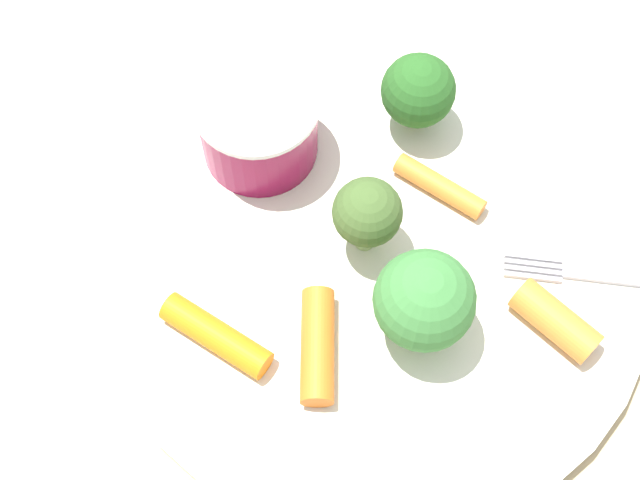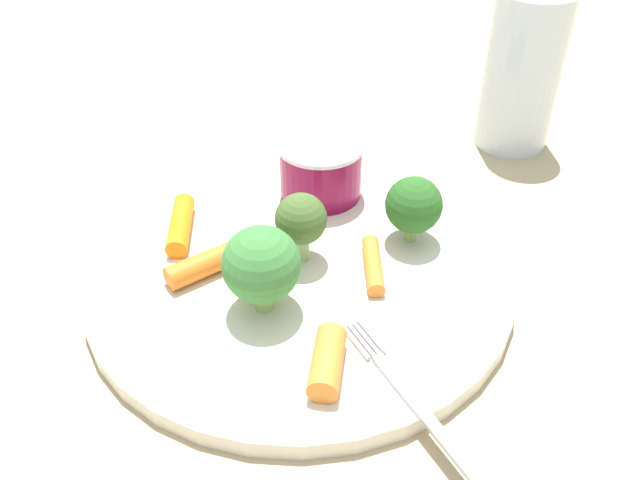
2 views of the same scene
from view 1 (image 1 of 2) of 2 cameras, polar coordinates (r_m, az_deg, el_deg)
ground_plane at (r=0.45m, az=3.36°, el=-1.31°), size 2.40×2.40×0.00m
plate at (r=0.44m, az=3.40°, el=-0.98°), size 0.27×0.27×0.01m
sauce_cup at (r=0.45m, az=-4.42°, el=7.01°), size 0.06×0.06×0.04m
broccoli_floret_0 at (r=0.41m, az=3.32°, el=1.95°), size 0.03×0.03×0.05m
broccoli_floret_1 at (r=0.39m, az=6.72°, el=-3.91°), size 0.05×0.05×0.06m
broccoli_floret_2 at (r=0.45m, az=6.33°, el=9.51°), size 0.04×0.04×0.05m
carrot_stick_0 at (r=0.41m, az=-0.16°, el=-6.83°), size 0.05×0.05×0.02m
carrot_stick_1 at (r=0.45m, az=8.00°, el=3.18°), size 0.02×0.05×0.01m
carrot_stick_2 at (r=0.43m, az=14.91°, el=-5.03°), size 0.02×0.04×0.02m
carrot_stick_3 at (r=0.41m, az=-6.70°, el=-6.12°), size 0.03×0.06×0.01m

